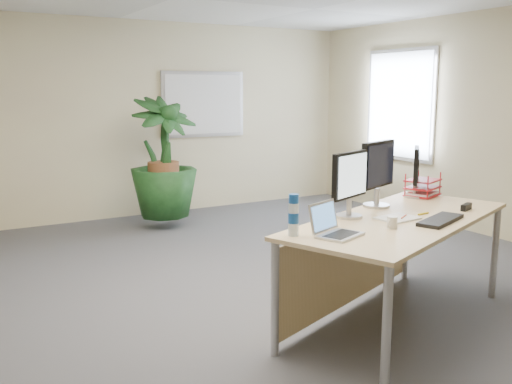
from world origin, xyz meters
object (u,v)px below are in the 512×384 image
desk (385,238)px  monitor_right (378,170)px  floor_plant (164,170)px  laptop (333,227)px  monitor_left (350,180)px

desk → monitor_right: bearing=60.7°
floor_plant → laptop: floor_plant is taller
monitor_right → laptop: (-0.87, -0.55, -0.25)m
floor_plant → monitor_left: bearing=-88.5°
monitor_left → desk: bearing=-18.3°
floor_plant → monitor_right: size_ratio=2.81×
laptop → desk: bearing=20.5°
monitor_right → laptop: 1.06m
monitor_left → laptop: bearing=-140.0°
monitor_left → monitor_right: bearing=23.5°
monitor_right → desk: bearing=-119.3°
monitor_left → laptop: (-0.43, -0.36, -0.23)m
desk → laptop: size_ratio=6.27×
monitor_left → monitor_right: (0.44, 0.19, 0.02)m
desk → floor_plant: size_ratio=1.55×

